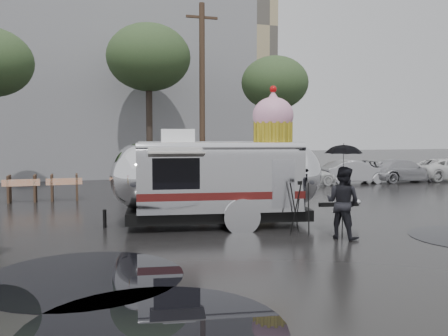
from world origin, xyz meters
name	(u,v)px	position (x,y,z in m)	size (l,w,h in m)	color
ground	(261,254)	(0.00, 0.00, 0.00)	(120.00, 120.00, 0.00)	black
puddles	(246,276)	(-0.84, -1.33, 0.01)	(12.42, 6.35, 0.01)	black
grey_building	(67,74)	(-4.00, 24.00, 6.50)	(22.00, 12.00, 13.00)	slate
utility_pole	(202,92)	(2.50, 14.00, 4.62)	(1.60, 0.28, 9.00)	#473323
tree_mid	(149,58)	(0.00, 15.00, 6.34)	(4.20, 4.20, 8.03)	#382D26
tree_right	(275,84)	(6.00, 13.00, 5.06)	(3.36, 3.36, 6.42)	#382D26
barricade_row	(22,188)	(-5.55, 9.96, 0.52)	(4.30, 0.80, 1.00)	#473323
parked_cars	(383,169)	(11.78, 12.00, 0.72)	(13.20, 1.90, 1.50)	silver
airstream_trailer	(220,175)	(0.17, 3.43, 1.38)	(7.26, 3.17, 3.95)	silver
person_right	(343,203)	(2.45, 0.85, 0.87)	(0.84, 0.46, 1.74)	black
umbrella_black	(343,159)	(2.45, 0.85, 1.92)	(1.10, 1.10, 2.30)	black
tripod	(300,203)	(1.71, 1.66, 0.77)	(0.55, 0.52, 1.35)	black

